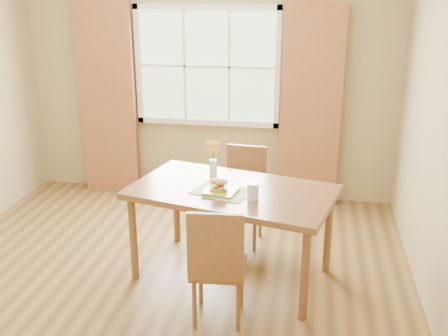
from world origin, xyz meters
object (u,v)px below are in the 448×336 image
dining_table (232,198)px  chair_far (244,190)px  flower_vase (213,155)px  croissant_sandwich (219,185)px  chair_near (217,262)px  water_glass (253,192)px

dining_table → chair_far: (0.01, 0.70, -0.21)m
flower_vase → croissant_sandwich: bearing=-72.2°
chair_near → flower_vase: 1.07m
dining_table → flower_vase: size_ratio=5.35×
croissant_sandwich → dining_table: bearing=54.1°
croissant_sandwich → flower_vase: flower_vase is taller
chair_near → croissant_sandwich: bearing=95.2°
croissant_sandwich → water_glass: 0.29m
chair_far → flower_vase: (-0.21, -0.47, 0.49)m
dining_table → water_glass: size_ratio=13.24×
chair_far → flower_vase: flower_vase is taller
chair_near → flower_vase: size_ratio=2.80×
water_glass → flower_vase: (-0.39, 0.42, 0.14)m
dining_table → croissant_sandwich: 0.22m
dining_table → flower_vase: 0.42m
croissant_sandwich → flower_vase: bearing=107.5°
chair_far → chair_near: bearing=-85.8°
chair_far → flower_vase: 0.71m
dining_table → flower_vase: bearing=144.8°
croissant_sandwich → chair_near: bearing=-81.1°
flower_vase → water_glass: bearing=-47.0°
chair_near → chair_far: (0.00, 1.40, -0.01)m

